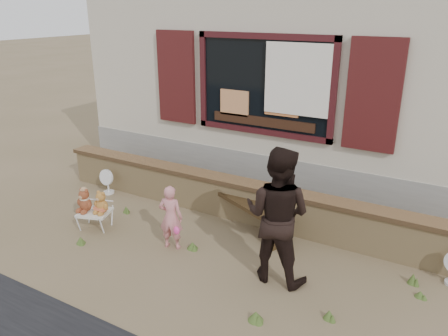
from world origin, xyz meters
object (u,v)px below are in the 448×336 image
Objects in this scene: child at (171,217)px; bench at (246,207)px; adult at (277,215)px; teddy_bear_left at (85,200)px; folding_chair at (95,213)px; teddy_bear_right at (102,202)px.

bench is at bearing -134.01° from child.
teddy_bear_left is at bearing 3.54° from adult.
folding_chair is 0.26m from teddy_bear_left.
folding_chair is 1.57× the size of teddy_bear_right.
bench reaches higher than folding_chair.
child is at bearing -94.92° from bench.
teddy_bear_right is 1.27m from child.
child is 0.55× the size of adult.
teddy_bear_left reaches higher than teddy_bear_right.
folding_chair is (-2.04, -1.24, -0.07)m from bench.
adult is at bearing -23.07° from bench.
bench is 3.08× the size of folding_chair.
bench is 2.53m from teddy_bear_left.
adult is at bearing 167.88° from child.
teddy_bear_right is at bearing 2.17° from adult.
teddy_bear_right is at bearing -10.66° from child.
adult reaches higher than folding_chair.
teddy_bear_left reaches higher than bench.
child is at bearing -12.08° from teddy_bear_left.
child is at bearing 1.52° from adult.
child is (1.26, 0.08, 0.01)m from teddy_bear_right.
bench is at bearing 13.87° from teddy_bear_right.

